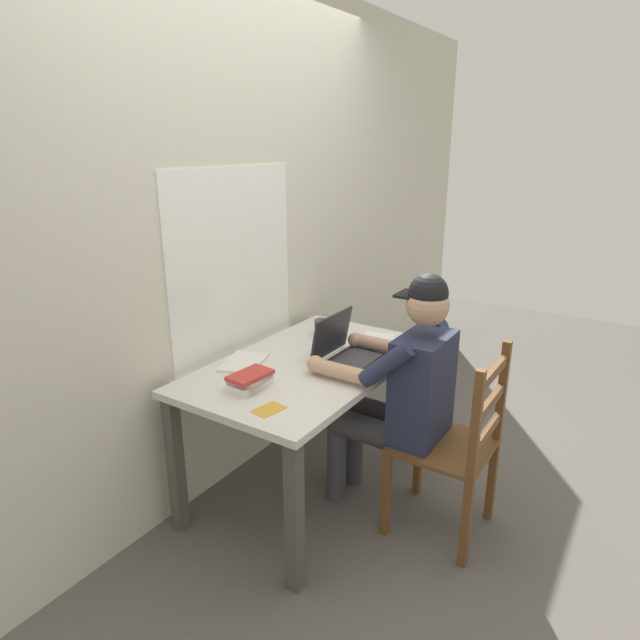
{
  "coord_description": "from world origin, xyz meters",
  "views": [
    {
      "loc": [
        -2.06,
        -1.41,
        1.77
      ],
      "look_at": [
        0.03,
        -0.05,
        0.95
      ],
      "focal_mm": 30.45,
      "sensor_mm": 36.0,
      "label": 1
    }
  ],
  "objects_px": {
    "wooden_chair": "(455,446)",
    "seated_person": "(401,387)",
    "laptop": "(345,350)",
    "coffee_mug_white": "(330,333)",
    "coffee_mug_dark": "(322,327)",
    "desk": "(309,380)",
    "book_stack_main": "(251,380)",
    "computer_mouse": "(375,345)",
    "landscape_photo_print": "(269,410)"
  },
  "relations": [
    {
      "from": "seated_person",
      "to": "book_stack_main",
      "type": "xyz_separation_m",
      "value": [
        -0.47,
        0.51,
        0.09
      ]
    },
    {
      "from": "wooden_chair",
      "to": "coffee_mug_dark",
      "type": "relative_size",
      "value": 7.46
    },
    {
      "from": "seated_person",
      "to": "computer_mouse",
      "type": "xyz_separation_m",
      "value": [
        0.26,
        0.28,
        0.07
      ]
    },
    {
      "from": "laptop",
      "to": "book_stack_main",
      "type": "xyz_separation_m",
      "value": [
        -0.5,
        0.19,
        -0.02
      ]
    },
    {
      "from": "seated_person",
      "to": "coffee_mug_dark",
      "type": "xyz_separation_m",
      "value": [
        0.28,
        0.62,
        0.1
      ]
    },
    {
      "from": "laptop",
      "to": "coffee_mug_dark",
      "type": "distance_m",
      "value": 0.4
    },
    {
      "from": "wooden_chair",
      "to": "coffee_mug_dark",
      "type": "height_order",
      "value": "wooden_chair"
    },
    {
      "from": "laptop",
      "to": "landscape_photo_print",
      "type": "xyz_separation_m",
      "value": [
        -0.62,
        -0.0,
        -0.05
      ]
    },
    {
      "from": "desk",
      "to": "seated_person",
      "type": "relative_size",
      "value": 1.06
    },
    {
      "from": "desk",
      "to": "seated_person",
      "type": "bearing_deg",
      "value": -79.23
    },
    {
      "from": "seated_person",
      "to": "computer_mouse",
      "type": "bearing_deg",
      "value": 46.77
    },
    {
      "from": "seated_person",
      "to": "coffee_mug_dark",
      "type": "relative_size",
      "value": 9.91
    },
    {
      "from": "seated_person",
      "to": "desk",
      "type": "bearing_deg",
      "value": 100.77
    },
    {
      "from": "coffee_mug_dark",
      "to": "landscape_photo_print",
      "type": "bearing_deg",
      "value": -160.86
    },
    {
      "from": "coffee_mug_white",
      "to": "book_stack_main",
      "type": "relative_size",
      "value": 0.58
    },
    {
      "from": "laptop",
      "to": "computer_mouse",
      "type": "distance_m",
      "value": 0.24
    },
    {
      "from": "wooden_chair",
      "to": "coffee_mug_white",
      "type": "height_order",
      "value": "wooden_chair"
    },
    {
      "from": "coffee_mug_white",
      "to": "seated_person",
      "type": "bearing_deg",
      "value": -111.64
    },
    {
      "from": "book_stack_main",
      "to": "coffee_mug_white",
      "type": "bearing_deg",
      "value": 0.81
    },
    {
      "from": "desk",
      "to": "book_stack_main",
      "type": "height_order",
      "value": "book_stack_main"
    },
    {
      "from": "desk",
      "to": "landscape_photo_print",
      "type": "height_order",
      "value": "landscape_photo_print"
    },
    {
      "from": "wooden_chair",
      "to": "book_stack_main",
      "type": "xyz_separation_m",
      "value": [
        -0.47,
        0.79,
        0.31
      ]
    },
    {
      "from": "seated_person",
      "to": "coffee_mug_dark",
      "type": "distance_m",
      "value": 0.69
    },
    {
      "from": "laptop",
      "to": "computer_mouse",
      "type": "relative_size",
      "value": 3.3
    },
    {
      "from": "coffee_mug_white",
      "to": "book_stack_main",
      "type": "xyz_separation_m",
      "value": [
        -0.68,
        -0.01,
        -0.01
      ]
    },
    {
      "from": "laptop",
      "to": "coffee_mug_dark",
      "type": "height_order",
      "value": "laptop"
    },
    {
      "from": "desk",
      "to": "wooden_chair",
      "type": "height_order",
      "value": "wooden_chair"
    },
    {
      "from": "computer_mouse",
      "to": "coffee_mug_dark",
      "type": "bearing_deg",
      "value": 86.77
    },
    {
      "from": "book_stack_main",
      "to": "landscape_photo_print",
      "type": "xyz_separation_m",
      "value": [
        -0.12,
        -0.2,
        -0.04
      ]
    },
    {
      "from": "book_stack_main",
      "to": "computer_mouse",
      "type": "bearing_deg",
      "value": -17.68
    },
    {
      "from": "coffee_mug_dark",
      "to": "book_stack_main",
      "type": "height_order",
      "value": "coffee_mug_dark"
    },
    {
      "from": "laptop",
      "to": "coffee_mug_dark",
      "type": "bearing_deg",
      "value": 49.54
    },
    {
      "from": "wooden_chair",
      "to": "landscape_photo_print",
      "type": "xyz_separation_m",
      "value": [
        -0.6,
        0.59,
        0.28
      ]
    },
    {
      "from": "laptop",
      "to": "coffee_mug_dark",
      "type": "relative_size",
      "value": 2.65
    },
    {
      "from": "seated_person",
      "to": "coffee_mug_white",
      "type": "relative_size",
      "value": 10.19
    },
    {
      "from": "laptop",
      "to": "book_stack_main",
      "type": "bearing_deg",
      "value": 158.72
    },
    {
      "from": "seated_person",
      "to": "laptop",
      "type": "distance_m",
      "value": 0.34
    },
    {
      "from": "wooden_chair",
      "to": "seated_person",
      "type": "bearing_deg",
      "value": 90.0
    },
    {
      "from": "seated_person",
      "to": "wooden_chair",
      "type": "bearing_deg",
      "value": -90.0
    },
    {
      "from": "desk",
      "to": "book_stack_main",
      "type": "xyz_separation_m",
      "value": [
        -0.39,
        0.05,
        0.13
      ]
    },
    {
      "from": "laptop",
      "to": "coffee_mug_white",
      "type": "relative_size",
      "value": 2.72
    },
    {
      "from": "laptop",
      "to": "book_stack_main",
      "type": "distance_m",
      "value": 0.53
    },
    {
      "from": "desk",
      "to": "wooden_chair",
      "type": "distance_m",
      "value": 0.77
    },
    {
      "from": "wooden_chair",
      "to": "computer_mouse",
      "type": "xyz_separation_m",
      "value": [
        0.26,
        0.56,
        0.29
      ]
    },
    {
      "from": "seated_person",
      "to": "coffee_mug_dark",
      "type": "bearing_deg",
      "value": 65.61
    },
    {
      "from": "coffee_mug_dark",
      "to": "computer_mouse",
      "type": "bearing_deg",
      "value": -93.23
    },
    {
      "from": "seated_person",
      "to": "landscape_photo_print",
      "type": "height_order",
      "value": "seated_person"
    },
    {
      "from": "coffee_mug_dark",
      "to": "book_stack_main",
      "type": "bearing_deg",
      "value": -171.94
    },
    {
      "from": "landscape_photo_print",
      "to": "seated_person",
      "type": "bearing_deg",
      "value": -17.89
    },
    {
      "from": "desk",
      "to": "computer_mouse",
      "type": "distance_m",
      "value": 0.41
    }
  ]
}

